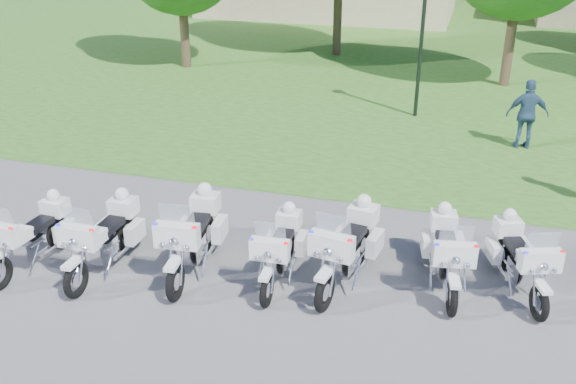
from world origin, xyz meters
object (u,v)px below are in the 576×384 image
(motorcycle_2, at_px, (193,234))
(motorcycle_4, at_px, (348,246))
(motorcycle_6, at_px, (520,257))
(motorcycle_5, at_px, (447,252))
(motorcycle_0, at_px, (32,234))
(bystander_c, at_px, (527,115))
(lamp_post, at_px, (424,16))
(motorcycle_3, at_px, (280,248))
(motorcycle_1, at_px, (104,236))

(motorcycle_2, bearing_deg, motorcycle_4, -177.82)
(motorcycle_6, bearing_deg, motorcycle_2, -9.60)
(motorcycle_2, bearing_deg, motorcycle_5, -176.05)
(motorcycle_0, distance_m, bystander_c, 12.76)
(motorcycle_6, bearing_deg, motorcycle_5, -10.28)
(motorcycle_6, relative_size, lamp_post, 0.52)
(motorcycle_3, height_order, motorcycle_4, motorcycle_4)
(motorcycle_0, height_order, motorcycle_3, motorcycle_0)
(motorcycle_4, height_order, motorcycle_6, motorcycle_4)
(motorcycle_3, bearing_deg, motorcycle_1, 7.58)
(motorcycle_2, bearing_deg, lamp_post, -111.82)
(motorcycle_0, bearing_deg, motorcycle_3, -165.86)
(motorcycle_1, bearing_deg, motorcycle_0, 10.51)
(motorcycle_1, relative_size, lamp_post, 0.58)
(bystander_c, bearing_deg, motorcycle_4, 57.76)
(motorcycle_6, bearing_deg, motorcycle_4, -8.11)
(motorcycle_4, distance_m, bystander_c, 8.59)
(motorcycle_0, xyz_separation_m, lamp_post, (5.88, 11.03, 2.46))
(motorcycle_3, xyz_separation_m, lamp_post, (1.33, 10.20, 2.48))
(motorcycle_4, bearing_deg, motorcycle_0, 20.18)
(motorcycle_1, xyz_separation_m, motorcycle_2, (1.57, 0.45, 0.04))
(motorcycle_0, relative_size, bystander_c, 1.18)
(motorcycle_5, xyz_separation_m, bystander_c, (1.60, 7.54, 0.31))
(motorcycle_3, bearing_deg, motorcycle_5, -169.97)
(motorcycle_4, relative_size, bystander_c, 1.30)
(motorcycle_0, height_order, lamp_post, lamp_post)
(motorcycle_0, relative_size, lamp_post, 0.55)
(motorcycle_1, distance_m, motorcycle_2, 1.64)
(motorcycle_1, bearing_deg, bystander_c, -131.12)
(motorcycle_5, bearing_deg, bystander_c, -112.40)
(motorcycle_3, relative_size, bystander_c, 1.15)
(motorcycle_5, xyz_separation_m, lamp_post, (-1.54, 9.55, 2.45))
(motorcycle_4, bearing_deg, motorcycle_3, 22.08)
(motorcycle_0, xyz_separation_m, motorcycle_2, (2.93, 0.70, 0.08))
(motorcycle_4, relative_size, motorcycle_5, 1.09)
(motorcycle_6, bearing_deg, bystander_c, -112.09)
(bystander_c, bearing_deg, motorcycle_6, 77.52)
(motorcycle_0, height_order, bystander_c, bystander_c)
(motorcycle_3, bearing_deg, motorcycle_0, 7.65)
(motorcycle_5, xyz_separation_m, motorcycle_6, (1.24, 0.20, -0.02))
(motorcycle_0, height_order, motorcycle_4, motorcycle_4)
(motorcycle_2, relative_size, motorcycle_5, 1.11)
(motorcycle_1, bearing_deg, motorcycle_6, -168.95)
(motorcycle_1, relative_size, motorcycle_6, 1.11)
(motorcycle_2, distance_m, motorcycle_4, 2.82)
(motorcycle_3, xyz_separation_m, motorcycle_6, (4.11, 0.84, 0.01))
(motorcycle_3, relative_size, motorcycle_4, 0.88)
(motorcycle_1, height_order, motorcycle_4, motorcycle_4)
(motorcycle_2, bearing_deg, motorcycle_6, -176.24)
(motorcycle_0, xyz_separation_m, motorcycle_6, (8.66, 1.68, -0.01))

